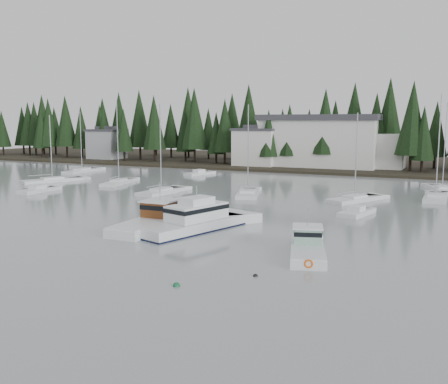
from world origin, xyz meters
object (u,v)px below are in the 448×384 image
(cabin_cruiser_center, at_px, (194,223))
(sailboat_1, at_px, (82,172))
(house_far_west, at_px, (107,143))
(sailboat_4, at_px, (53,181))
(runabout_1, at_px, (356,214))
(runabout_0, at_px, (38,191))
(lobster_boat_brown, at_px, (151,222))
(sailboat_3, at_px, (119,183))
(house_west, at_px, (257,146))
(sailboat_2, at_px, (161,193))
(sailboat_7, at_px, (354,201))
(harbor_inn, at_px, (329,142))
(sailboat_6, at_px, (442,191))
(sailboat_5, at_px, (435,199))
(lobster_boat_teal, at_px, (308,249))
(sailboat_9, at_px, (248,195))
(runabout_3, at_px, (199,174))

(cabin_cruiser_center, xyz_separation_m, sailboat_1, (-45.67, 37.54, -0.65))
(house_far_west, relative_size, sailboat_4, 0.73)
(sailboat_4, bearing_deg, runabout_1, -74.07)
(runabout_0, bearing_deg, lobster_boat_brown, -116.51)
(sailboat_3, bearing_deg, runabout_0, 147.90)
(house_west, height_order, runabout_1, house_west)
(sailboat_2, bearing_deg, sailboat_7, -76.34)
(house_far_west, relative_size, runabout_0, 1.35)
(harbor_inn, xyz_separation_m, runabout_0, (-29.27, -52.25, -5.64))
(harbor_inn, height_order, sailboat_6, sailboat_6)
(lobster_boat_brown, relative_size, sailboat_5, 0.70)
(sailboat_4, distance_m, sailboat_6, 61.26)
(sailboat_2, relative_size, runabout_0, 2.07)
(harbor_inn, distance_m, sailboat_3, 47.00)
(house_far_west, height_order, sailboat_1, sailboat_1)
(sailboat_5, bearing_deg, sailboat_1, 82.89)
(sailboat_3, height_order, runabout_0, sailboat_3)
(cabin_cruiser_center, xyz_separation_m, lobster_boat_teal, (11.89, -4.03, -0.25))
(harbor_inn, bearing_deg, sailboat_9, -91.22)
(lobster_boat_brown, bearing_deg, runabout_1, -48.82)
(house_west, bearing_deg, sailboat_2, -86.75)
(house_west, xyz_separation_m, runabout_0, (-14.23, -48.91, -4.52))
(harbor_inn, bearing_deg, house_far_west, -178.65)
(lobster_boat_brown, relative_size, sailboat_7, 0.84)
(lobster_boat_brown, xyz_separation_m, cabin_cruiser_center, (4.13, 0.83, 0.17))
(sailboat_5, relative_size, sailboat_6, 1.06)
(sailboat_3, distance_m, sailboat_4, 12.03)
(lobster_boat_teal, xyz_separation_m, runabout_3, (-34.21, 47.03, -0.34))
(runabout_0, bearing_deg, house_far_west, 27.87)
(lobster_boat_teal, relative_size, sailboat_3, 0.55)
(sailboat_1, xyz_separation_m, sailboat_6, (65.63, 0.72, 0.01))
(sailboat_3, height_order, sailboat_5, sailboat_5)
(sailboat_2, bearing_deg, house_west, 6.89)
(sailboat_5, bearing_deg, sailboat_3, 94.95)
(sailboat_7, relative_size, runabout_1, 2.12)
(sailboat_1, bearing_deg, house_west, -53.81)
(sailboat_2, relative_size, sailboat_7, 1.11)
(runabout_0, bearing_deg, sailboat_5, -72.80)
(lobster_boat_teal, bearing_deg, lobster_boat_brown, 61.94)
(sailboat_1, distance_m, sailboat_6, 65.63)
(house_far_west, height_order, runabout_0, house_far_west)
(sailboat_1, distance_m, sailboat_4, 15.90)
(sailboat_1, relative_size, sailboat_9, 0.97)
(harbor_inn, xyz_separation_m, lobster_boat_teal, (14.85, -69.03, -5.30))
(harbor_inn, relative_size, sailboat_1, 2.37)
(lobster_boat_teal, bearing_deg, runabout_0, 52.44)
(runabout_1, bearing_deg, sailboat_1, 81.05)
(house_west, height_order, sailboat_7, sailboat_7)
(harbor_inn, bearing_deg, sailboat_7, -72.33)
(house_west, bearing_deg, house_far_west, 177.27)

